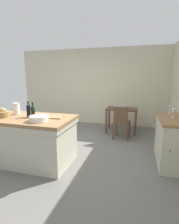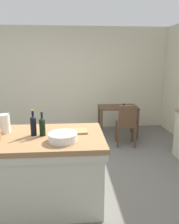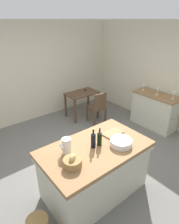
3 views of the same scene
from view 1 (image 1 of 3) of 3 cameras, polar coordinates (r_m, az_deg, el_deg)
The scene contains 14 objects.
ground_plane at distance 3.97m, azimuth -9.53°, elevation -12.94°, with size 6.76×6.76×0.00m, color #66635E.
wall_back at distance 6.06m, azimuth 0.81°, elevation 8.43°, with size 5.32×0.12×2.60m, color beige.
island_table at distance 3.52m, azimuth -19.02°, elevation -8.21°, with size 1.64×0.97×0.89m.
side_cabinet at distance 3.64m, azimuth 25.84°, elevation -8.61°, with size 0.52×1.17×0.90m.
writing_desk at distance 5.16m, azimuth 10.77°, elevation -0.07°, with size 0.91×0.57×0.78m.
wooden_chair at distance 4.58m, azimuth 10.64°, elevation -3.13°, with size 0.44×0.44×0.90m.
pitcher at distance 3.75m, azimuth -23.32°, elevation 1.09°, with size 0.17×0.13×0.28m.
wash_bowl at distance 3.05m, azimuth -16.63°, elevation -2.10°, with size 0.33×0.33×0.09m, color silver.
bread_basket at distance 3.61m, azimuth -27.07°, elevation -0.53°, with size 0.24×0.24×0.18m.
cutting_board at distance 3.25m, azimuth -11.91°, elevation -1.68°, with size 0.34×0.21×0.02m, color #99754C.
wine_bottle_dark at distance 3.34m, azimuth -18.46°, elevation 0.21°, with size 0.07×0.07×0.29m.
wine_bottle_amber at distance 3.41m, azimuth -19.81°, elevation 0.53°, with size 0.07×0.07×0.32m.
wine_glass_left at distance 3.48m, azimuth 26.32°, elevation 0.19°, with size 0.07×0.07×0.18m.
wine_glass_middle at distance 3.89m, azimuth 25.43°, elevation 1.31°, with size 0.07×0.07×0.17m.
Camera 1 is at (1.61, -3.24, 1.64)m, focal length 27.24 mm.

